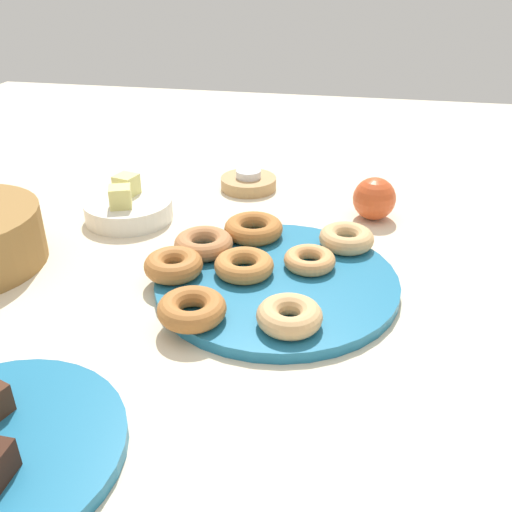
{
  "coord_description": "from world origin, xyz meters",
  "views": [
    {
      "loc": [
        -0.67,
        -0.1,
        0.42
      ],
      "look_at": [
        0.0,
        0.03,
        0.05
      ],
      "focal_mm": 39.04,
      "sensor_mm": 36.0,
      "label": 1
    }
  ],
  "objects_px": {
    "donut_1": "(192,309)",
    "donut_5": "(254,228)",
    "fruit_bowl": "(129,210)",
    "donut_4": "(310,260)",
    "donut_7": "(346,238)",
    "donut_3": "(174,265)",
    "donut_plate": "(277,281)",
    "donut_6": "(244,266)",
    "donut_0": "(204,244)",
    "candle_holder": "(249,183)",
    "melon_chunk_left": "(120,197)",
    "apple": "(374,199)",
    "melon_chunk_right": "(127,185)",
    "tealight": "(248,174)",
    "donut_2": "(289,316)"
  },
  "relations": [
    {
      "from": "donut_3",
      "to": "tealight",
      "type": "xyz_separation_m",
      "value": [
        0.38,
        -0.03,
        0.0
      ]
    },
    {
      "from": "donut_6",
      "to": "melon_chunk_right",
      "type": "distance_m",
      "value": 0.33
    },
    {
      "from": "donut_4",
      "to": "melon_chunk_left",
      "type": "bearing_deg",
      "value": 72.03
    },
    {
      "from": "donut_3",
      "to": "melon_chunk_left",
      "type": "height_order",
      "value": "melon_chunk_left"
    },
    {
      "from": "donut_3",
      "to": "melon_chunk_left",
      "type": "bearing_deg",
      "value": 41.79
    },
    {
      "from": "donut_1",
      "to": "melon_chunk_left",
      "type": "relative_size",
      "value": 2.41
    },
    {
      "from": "donut_plate",
      "to": "candle_holder",
      "type": "xyz_separation_m",
      "value": [
        0.36,
        0.12,
        0.0
      ]
    },
    {
      "from": "apple",
      "to": "donut_7",
      "type": "bearing_deg",
      "value": 165.19
    },
    {
      "from": "donut_0",
      "to": "donut_5",
      "type": "relative_size",
      "value": 0.95
    },
    {
      "from": "donut_7",
      "to": "donut_3",
      "type": "bearing_deg",
      "value": 119.7
    },
    {
      "from": "donut_6",
      "to": "donut_5",
      "type": "bearing_deg",
      "value": 4.97
    },
    {
      "from": "donut_0",
      "to": "donut_6",
      "type": "bearing_deg",
      "value": -125.98
    },
    {
      "from": "fruit_bowl",
      "to": "melon_chunk_right",
      "type": "distance_m",
      "value": 0.05
    },
    {
      "from": "melon_chunk_left",
      "to": "melon_chunk_right",
      "type": "distance_m",
      "value": 0.06
    },
    {
      "from": "candle_holder",
      "to": "donut_5",
      "type": "bearing_deg",
      "value": -166.03
    },
    {
      "from": "donut_5",
      "to": "donut_7",
      "type": "bearing_deg",
      "value": -92.42
    },
    {
      "from": "donut_5",
      "to": "donut_2",
      "type": "bearing_deg",
      "value": -158.23
    },
    {
      "from": "donut_4",
      "to": "donut_1",
      "type": "bearing_deg",
      "value": 140.76
    },
    {
      "from": "donut_7",
      "to": "donut_1",
      "type": "bearing_deg",
      "value": 142.68
    },
    {
      "from": "candle_holder",
      "to": "melon_chunk_left",
      "type": "height_order",
      "value": "melon_chunk_left"
    },
    {
      "from": "donut_2",
      "to": "donut_6",
      "type": "relative_size",
      "value": 0.96
    },
    {
      "from": "tealight",
      "to": "melon_chunk_right",
      "type": "bearing_deg",
      "value": 129.33
    },
    {
      "from": "apple",
      "to": "fruit_bowl",
      "type": "bearing_deg",
      "value": 101.73
    },
    {
      "from": "donut_1",
      "to": "candle_holder",
      "type": "xyz_separation_m",
      "value": [
        0.48,
        0.03,
        -0.02
      ]
    },
    {
      "from": "donut_4",
      "to": "donut_7",
      "type": "height_order",
      "value": "donut_7"
    },
    {
      "from": "donut_2",
      "to": "donut_3",
      "type": "height_order",
      "value": "donut_3"
    },
    {
      "from": "donut_2",
      "to": "donut_6",
      "type": "xyz_separation_m",
      "value": [
        0.11,
        0.08,
        -0.0
      ]
    },
    {
      "from": "donut_4",
      "to": "fruit_bowl",
      "type": "bearing_deg",
      "value": 67.99
    },
    {
      "from": "donut_3",
      "to": "donut_7",
      "type": "distance_m",
      "value": 0.27
    },
    {
      "from": "donut_4",
      "to": "donut_0",
      "type": "bearing_deg",
      "value": 84.87
    },
    {
      "from": "donut_4",
      "to": "donut_6",
      "type": "xyz_separation_m",
      "value": [
        -0.04,
        0.09,
        0.0
      ]
    },
    {
      "from": "donut_4",
      "to": "donut_2",
      "type": "bearing_deg",
      "value": 177.06
    },
    {
      "from": "donut_5",
      "to": "donut_6",
      "type": "height_order",
      "value": "donut_5"
    },
    {
      "from": "donut_5",
      "to": "donut_plate",
      "type": "bearing_deg",
      "value": -153.89
    },
    {
      "from": "candle_holder",
      "to": "melon_chunk_left",
      "type": "distance_m",
      "value": 0.28
    },
    {
      "from": "donut_0",
      "to": "melon_chunk_left",
      "type": "height_order",
      "value": "melon_chunk_left"
    },
    {
      "from": "apple",
      "to": "donut_2",
      "type": "bearing_deg",
      "value": 165.63
    },
    {
      "from": "donut_3",
      "to": "donut_4",
      "type": "distance_m",
      "value": 0.2
    },
    {
      "from": "donut_plate",
      "to": "donut_0",
      "type": "xyz_separation_m",
      "value": [
        0.05,
        0.12,
        0.02
      ]
    },
    {
      "from": "donut_plate",
      "to": "melon_chunk_right",
      "type": "distance_m",
      "value": 0.37
    },
    {
      "from": "melon_chunk_right",
      "to": "donut_4",
      "type": "bearing_deg",
      "value": -115.09
    },
    {
      "from": "donut_3",
      "to": "donut_7",
      "type": "bearing_deg",
      "value": -60.3
    },
    {
      "from": "donut_0",
      "to": "fruit_bowl",
      "type": "height_order",
      "value": "donut_0"
    },
    {
      "from": "donut_2",
      "to": "candle_holder",
      "type": "distance_m",
      "value": 0.49
    },
    {
      "from": "donut_1",
      "to": "donut_5",
      "type": "bearing_deg",
      "value": -6.98
    },
    {
      "from": "donut_5",
      "to": "fruit_bowl",
      "type": "distance_m",
      "value": 0.24
    },
    {
      "from": "donut_1",
      "to": "donut_5",
      "type": "height_order",
      "value": "same"
    },
    {
      "from": "donut_6",
      "to": "fruit_bowl",
      "type": "bearing_deg",
      "value": 54.68
    },
    {
      "from": "donut_6",
      "to": "apple",
      "type": "bearing_deg",
      "value": -33.91
    },
    {
      "from": "donut_4",
      "to": "donut_5",
      "type": "height_order",
      "value": "donut_5"
    }
  ]
}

